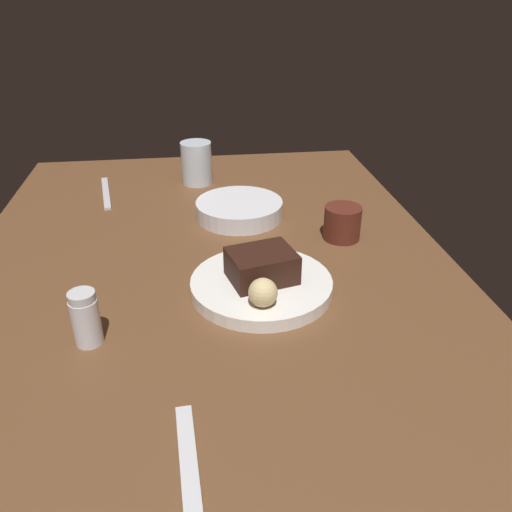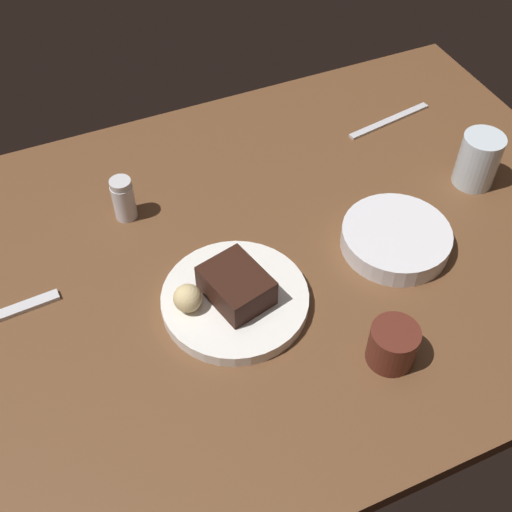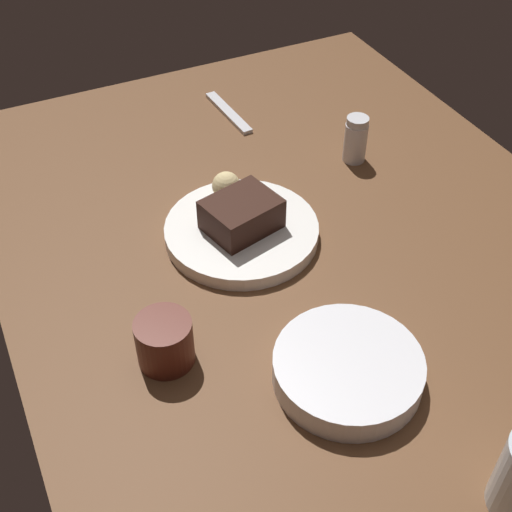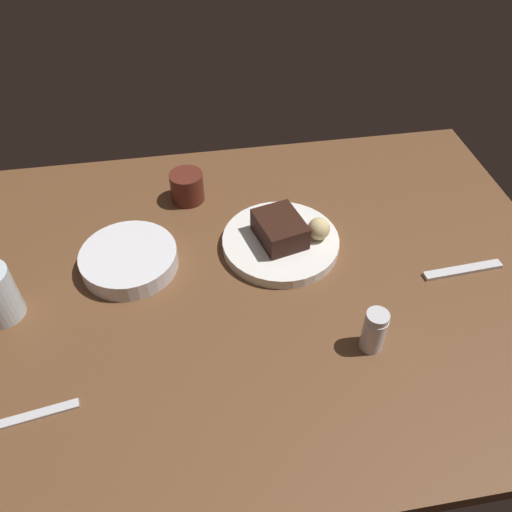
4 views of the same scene
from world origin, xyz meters
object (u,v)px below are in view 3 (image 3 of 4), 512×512
object	(u,v)px
salt_shaker	(356,139)
chocolate_cake_slice	(242,214)
dessert_plate	(242,231)
coffee_cup	(165,342)
bread_roll	(226,186)
side_bowl	(348,369)
dessert_spoon	(228,112)

from	to	relation	value
salt_shaker	chocolate_cake_slice	bearing A→B (deg)	111.68
dessert_plate	coffee_cup	xyz separation A→B (cm)	(-16.30, 17.44, 2.11)
bread_roll	coffee_cup	world-z (taller)	same
chocolate_cake_slice	bread_roll	size ratio (longest dim) A/B	2.33
salt_shaker	coffee_cup	bearing A→B (deg)	121.56
bread_roll	dessert_plate	bearing A→B (deg)	173.69
chocolate_cake_slice	bread_roll	xyz separation A→B (cm)	(7.23, -0.84, -0.22)
chocolate_cake_slice	salt_shaker	size ratio (longest dim) A/B	1.25
dessert_plate	salt_shaker	distance (cm)	26.73
salt_shaker	side_bowl	size ratio (longest dim) A/B	0.45
dessert_spoon	dessert_plate	bearing A→B (deg)	-24.10
side_bowl	dessert_plate	bearing A→B (deg)	1.11
dessert_plate	chocolate_cake_slice	distance (cm)	3.38
dessert_plate	dessert_spoon	xyz separation A→B (cm)	(31.44, -11.87, -0.69)
chocolate_cake_slice	dessert_spoon	distance (cm)	34.10
chocolate_cake_slice	side_bowl	world-z (taller)	chocolate_cake_slice
bread_roll	chocolate_cake_slice	bearing A→B (deg)	173.35
coffee_cup	dessert_plate	bearing A→B (deg)	-46.94
salt_shaker	dessert_spoon	size ratio (longest dim) A/B	0.52
dessert_plate	bread_roll	world-z (taller)	bread_roll
dessert_plate	bread_roll	distance (cm)	7.70
salt_shaker	bread_roll	bearing A→B (deg)	96.30
dessert_plate	side_bowl	size ratio (longest dim) A/B	1.26
side_bowl	chocolate_cake_slice	bearing A→B (deg)	1.27
coffee_cup	dessert_spoon	distance (cm)	56.09
bread_roll	side_bowl	world-z (taller)	bread_roll
dessert_spoon	chocolate_cake_slice	bearing A→B (deg)	-24.06
coffee_cup	dessert_spoon	xyz separation A→B (cm)	(47.74, -29.31, -2.80)
dessert_plate	salt_shaker	size ratio (longest dim) A/B	2.81
chocolate_cake_slice	salt_shaker	world-z (taller)	salt_shaker
salt_shaker	coffee_cup	world-z (taller)	salt_shaker
chocolate_cake_slice	coffee_cup	size ratio (longest dim) A/B	1.43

